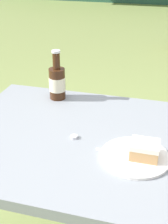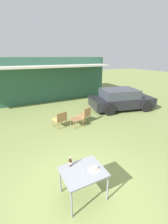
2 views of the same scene
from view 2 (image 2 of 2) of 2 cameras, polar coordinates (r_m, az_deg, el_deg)
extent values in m
plane|color=olive|center=(4.16, -0.31, -29.20)|extent=(60.00, 60.00, 0.00)
cube|color=#2D5B47|center=(12.76, -19.84, 12.03)|extent=(10.89, 3.94, 3.11)
cube|color=silver|center=(10.13, -18.33, 15.98)|extent=(10.34, 1.20, 0.12)
cube|color=black|center=(9.84, 13.97, 3.94)|extent=(4.15, 2.62, 0.57)
cube|color=#383D47|center=(9.62, 13.22, 6.96)|extent=(2.43, 2.10, 0.52)
cylinder|color=black|center=(11.24, 17.11, 4.97)|extent=(0.71, 0.35, 0.68)
cylinder|color=black|center=(9.76, 22.66, 1.99)|extent=(0.71, 0.35, 0.68)
cylinder|color=black|center=(10.22, 5.53, 4.31)|extent=(0.71, 0.35, 0.68)
cylinder|color=black|center=(8.57, 9.71, 0.88)|extent=(0.71, 0.35, 0.68)
cylinder|color=#9E7547|center=(7.55, -8.62, -3.25)|extent=(0.04, 0.04, 0.32)
cylinder|color=#9E7547|center=(7.31, -11.81, -4.29)|extent=(0.04, 0.04, 0.32)
cylinder|color=#9E7547|center=(7.24, -6.71, -4.23)|extent=(0.04, 0.04, 0.32)
cylinder|color=#9E7547|center=(6.99, -9.98, -5.37)|extent=(0.04, 0.04, 0.32)
cube|color=#9E7547|center=(7.19, -9.36, -2.88)|extent=(0.66, 0.61, 0.06)
cube|color=#9E7547|center=(6.94, -8.47, -1.74)|extent=(0.55, 0.20, 0.38)
cube|color=gold|center=(7.17, -9.38, -2.47)|extent=(0.59, 0.52, 0.05)
cylinder|color=#9E7547|center=(8.01, -0.24, -1.58)|extent=(0.04, 0.04, 0.32)
cylinder|color=#9E7547|center=(7.65, -2.46, -2.70)|extent=(0.04, 0.04, 0.32)
cylinder|color=#9E7547|center=(7.79, 2.22, -2.26)|extent=(0.04, 0.04, 0.32)
cylinder|color=#9E7547|center=(7.42, 0.06, -3.46)|extent=(0.04, 0.04, 0.32)
cube|color=#9E7547|center=(7.64, -0.10, -1.15)|extent=(0.71, 0.67, 0.06)
cube|color=#9E7547|center=(7.45, 1.21, 0.05)|extent=(0.52, 0.29, 0.38)
cube|color=#996B42|center=(7.11, -2.80, -2.65)|extent=(0.52, 0.47, 0.03)
cylinder|color=#996B42|center=(6.93, -3.82, -5.10)|extent=(0.03, 0.03, 0.37)
cylinder|color=#996B42|center=(7.11, -0.36, -4.37)|extent=(0.03, 0.03, 0.37)
cylinder|color=#996B42|center=(7.28, -5.14, -3.83)|extent=(0.03, 0.03, 0.37)
cylinder|color=#996B42|center=(7.45, -1.81, -3.17)|extent=(0.03, 0.03, 0.37)
cube|color=gray|center=(3.63, -0.33, -21.74)|extent=(0.96, 0.79, 0.04)
cylinder|color=gray|center=(3.57, -4.74, -31.76)|extent=(0.04, 0.04, 0.71)
cylinder|color=gray|center=(3.85, 8.93, -26.78)|extent=(0.04, 0.04, 0.71)
cylinder|color=gray|center=(4.02, -9.02, -24.37)|extent=(0.04, 0.04, 0.71)
cylinder|color=gray|center=(4.27, 3.04, -20.78)|extent=(0.04, 0.04, 0.71)
cylinder|color=white|center=(3.64, 3.87, -21.10)|extent=(0.24, 0.24, 0.01)
cube|color=tan|center=(3.64, 4.32, -20.66)|extent=(0.09, 0.08, 0.04)
cube|color=silver|center=(3.62, 4.33, -20.31)|extent=(0.10, 0.08, 0.02)
cylinder|color=#381E0F|center=(3.72, -5.22, -18.71)|extent=(0.08, 0.08, 0.15)
cylinder|color=#381E0F|center=(3.65, -5.28, -17.34)|extent=(0.03, 0.03, 0.08)
cylinder|color=silver|center=(3.63, -5.30, -16.80)|extent=(0.04, 0.04, 0.01)
cylinder|color=beige|center=(3.72, -5.22, -18.71)|extent=(0.08, 0.08, 0.07)
cube|color=silver|center=(3.63, 3.15, -21.31)|extent=(0.19, 0.02, 0.01)
cylinder|color=silver|center=(3.60, -0.24, -21.69)|extent=(0.03, 0.03, 0.01)
camera|label=1|loc=(2.73, 15.81, -21.07)|focal=50.00mm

